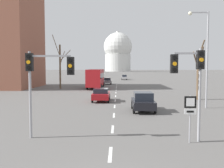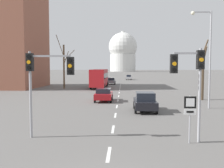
# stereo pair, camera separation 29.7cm
# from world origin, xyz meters

# --- Properties ---
(lane_stripe_0) EXTENTS (0.16, 2.00, 0.01)m
(lane_stripe_0) POSITION_xyz_m (0.00, 4.35, 0.00)
(lane_stripe_0) COLOR silver
(lane_stripe_0) RESTS_ON ground_plane
(lane_stripe_1) EXTENTS (0.16, 2.00, 0.01)m
(lane_stripe_1) POSITION_xyz_m (0.00, 8.85, 0.00)
(lane_stripe_1) COLOR silver
(lane_stripe_1) RESTS_ON ground_plane
(lane_stripe_2) EXTENTS (0.16, 2.00, 0.01)m
(lane_stripe_2) POSITION_xyz_m (0.00, 13.35, 0.00)
(lane_stripe_2) COLOR silver
(lane_stripe_2) RESTS_ON ground_plane
(lane_stripe_3) EXTENTS (0.16, 2.00, 0.01)m
(lane_stripe_3) POSITION_xyz_m (0.00, 17.85, 0.00)
(lane_stripe_3) COLOR silver
(lane_stripe_3) RESTS_ON ground_plane
(lane_stripe_4) EXTENTS (0.16, 2.00, 0.01)m
(lane_stripe_4) POSITION_xyz_m (0.00, 22.35, 0.00)
(lane_stripe_4) COLOR silver
(lane_stripe_4) RESTS_ON ground_plane
(lane_stripe_5) EXTENTS (0.16, 2.00, 0.01)m
(lane_stripe_5) POSITION_xyz_m (0.00, 26.85, 0.00)
(lane_stripe_5) COLOR silver
(lane_stripe_5) RESTS_ON ground_plane
(lane_stripe_6) EXTENTS (0.16, 2.00, 0.01)m
(lane_stripe_6) POSITION_xyz_m (0.00, 31.35, 0.00)
(lane_stripe_6) COLOR silver
(lane_stripe_6) RESTS_ON ground_plane
(lane_stripe_7) EXTENTS (0.16, 2.00, 0.01)m
(lane_stripe_7) POSITION_xyz_m (0.00, 35.85, 0.00)
(lane_stripe_7) COLOR silver
(lane_stripe_7) RESTS_ON ground_plane
(lane_stripe_8) EXTENTS (0.16, 2.00, 0.01)m
(lane_stripe_8) POSITION_xyz_m (0.00, 40.35, 0.00)
(lane_stripe_8) COLOR silver
(lane_stripe_8) RESTS_ON ground_plane
(lane_stripe_9) EXTENTS (0.16, 2.00, 0.01)m
(lane_stripe_9) POSITION_xyz_m (0.00, 44.85, 0.00)
(lane_stripe_9) COLOR silver
(lane_stripe_9) RESTS_ON ground_plane
(lane_stripe_10) EXTENTS (0.16, 2.00, 0.01)m
(lane_stripe_10) POSITION_xyz_m (0.00, 49.35, 0.00)
(lane_stripe_10) COLOR silver
(lane_stripe_10) RESTS_ON ground_plane
(traffic_signal_near_right) EXTENTS (1.69, 0.34, 4.80)m
(traffic_signal_near_right) POSITION_xyz_m (4.05, 6.33, 3.63)
(traffic_signal_near_right) COLOR #9E9EA3
(traffic_signal_near_right) RESTS_ON ground_plane
(traffic_signal_near_left) EXTENTS (2.58, 0.34, 4.70)m
(traffic_signal_near_left) POSITION_xyz_m (-3.63, 6.82, 3.57)
(traffic_signal_near_left) COLOR #9E9EA3
(traffic_signal_near_left) RESTS_ON ground_plane
(route_sign_post) EXTENTS (0.60, 0.08, 2.44)m
(route_sign_post) POSITION_xyz_m (3.99, 6.14, 1.66)
(route_sign_post) COLOR #9E9EA3
(route_sign_post) RESTS_ON ground_plane
(street_lamp_right) EXTENTS (1.92, 0.36, 9.02)m
(street_lamp_right) POSITION_xyz_m (8.36, 17.16, 5.45)
(street_lamp_right) COLOR #9E9EA3
(street_lamp_right) RESTS_ON ground_plane
(sedan_near_left) EXTENTS (1.91, 3.95, 1.60)m
(sedan_near_left) POSITION_xyz_m (-4.67, 63.53, 0.81)
(sedan_near_left) COLOR silver
(sedan_near_left) RESTS_ON ground_plane
(sedan_near_right) EXTENTS (1.95, 4.03, 1.47)m
(sedan_near_right) POSITION_xyz_m (-1.60, 21.68, 0.77)
(sedan_near_right) COLOR maroon
(sedan_near_right) RESTS_ON ground_plane
(sedan_mid_centre) EXTENTS (1.75, 3.94, 1.54)m
(sedan_mid_centre) POSITION_xyz_m (-2.09, 50.55, 0.79)
(sedan_mid_centre) COLOR slate
(sedan_mid_centre) RESTS_ON ground_plane
(sedan_far_left) EXTENTS (1.70, 4.39, 1.55)m
(sedan_far_left) POSITION_xyz_m (2.29, 71.94, 0.80)
(sedan_far_left) COLOR #B7B7BC
(sedan_far_left) RESTS_ON ground_plane
(sedan_far_right) EXTENTS (1.93, 3.99, 1.68)m
(sedan_far_right) POSITION_xyz_m (2.54, 15.36, 0.84)
(sedan_far_right) COLOR black
(sedan_far_right) RESTS_ON ground_plane
(city_bus) EXTENTS (2.66, 10.80, 3.48)m
(city_bus) POSITION_xyz_m (-3.88, 40.16, 2.05)
(city_bus) COLOR red
(city_bus) RESTS_ON ground_plane
(bare_tree_left_near) EXTENTS (2.65, 3.36, 9.53)m
(bare_tree_left_near) POSITION_xyz_m (-10.14, 38.44, 4.33)
(bare_tree_left_near) COLOR brown
(bare_tree_left_near) RESTS_ON ground_plane
(bare_tree_right_near) EXTENTS (1.72, 2.27, 7.05)m
(bare_tree_right_near) POSITION_xyz_m (9.88, 23.31, 3.23)
(bare_tree_right_near) COLOR brown
(bare_tree_right_near) RESTS_ON ground_plane
(capitol_dome) EXTENTS (27.96, 27.96, 39.49)m
(capitol_dome) POSITION_xyz_m (0.00, 242.37, 19.24)
(capitol_dome) COLOR silver
(capitol_dome) RESTS_ON ground_plane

